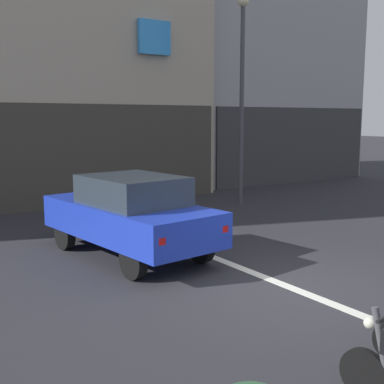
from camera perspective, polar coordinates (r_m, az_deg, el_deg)
ground_plane at (r=8.44m, az=11.41°, el=-10.78°), size 120.00×120.00×0.00m
lane_centre_line at (r=13.20m, az=-7.33°, el=-3.63°), size 0.20×18.00×0.01m
building_far_right at (r=24.90m, az=5.79°, el=18.05°), size 8.78×7.48×13.85m
car_blue_crossing_near at (r=9.98m, az=-7.14°, el=-2.41°), size 2.23×4.28×1.64m
street_lamp at (r=16.00m, az=5.77°, el=12.81°), size 0.36×0.36×6.50m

